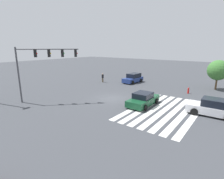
{
  "coord_description": "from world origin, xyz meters",
  "views": [
    {
      "loc": [
        -17.08,
        -12.87,
        6.5
      ],
      "look_at": [
        0.0,
        0.0,
        1.2
      ],
      "focal_mm": 28.0,
      "sensor_mm": 36.0,
      "label": 1
    }
  ],
  "objects_px": {
    "car_2": "(213,108)",
    "tree_corner_b": "(218,70)",
    "car_3": "(143,99)",
    "traffic_signal_mast": "(41,61)",
    "car_0": "(133,78)",
    "pedestrian": "(103,77)",
    "fire_hydrant": "(188,91)"
  },
  "relations": [
    {
      "from": "traffic_signal_mast",
      "to": "car_3",
      "type": "relative_size",
      "value": 1.37
    },
    {
      "from": "car_2",
      "to": "tree_corner_b",
      "type": "distance_m",
      "value": 12.37
    },
    {
      "from": "traffic_signal_mast",
      "to": "car_0",
      "type": "distance_m",
      "value": 17.14
    },
    {
      "from": "tree_corner_b",
      "to": "car_0",
      "type": "bearing_deg",
      "value": 102.72
    },
    {
      "from": "car_3",
      "to": "fire_hydrant",
      "type": "bearing_deg",
      "value": -18.62
    },
    {
      "from": "car_0",
      "to": "car_2",
      "type": "bearing_deg",
      "value": 61.12
    },
    {
      "from": "traffic_signal_mast",
      "to": "car_2",
      "type": "height_order",
      "value": "traffic_signal_mast"
    },
    {
      "from": "pedestrian",
      "to": "fire_hydrant",
      "type": "relative_size",
      "value": 1.92
    },
    {
      "from": "car_0",
      "to": "pedestrian",
      "type": "height_order",
      "value": "car_0"
    },
    {
      "from": "traffic_signal_mast",
      "to": "tree_corner_b",
      "type": "relative_size",
      "value": 1.42
    },
    {
      "from": "car_2",
      "to": "car_3",
      "type": "xyz_separation_m",
      "value": [
        -1.31,
        6.79,
        -0.11
      ]
    },
    {
      "from": "car_0",
      "to": "traffic_signal_mast",
      "type": "bearing_deg",
      "value": -5.36
    },
    {
      "from": "traffic_signal_mast",
      "to": "car_3",
      "type": "xyz_separation_m",
      "value": [
        5.93,
        -10.13,
        -4.24
      ]
    },
    {
      "from": "tree_corner_b",
      "to": "pedestrian",
      "type": "bearing_deg",
      "value": 109.15
    },
    {
      "from": "tree_corner_b",
      "to": "fire_hydrant",
      "type": "bearing_deg",
      "value": 151.26
    },
    {
      "from": "car_0",
      "to": "car_2",
      "type": "xyz_separation_m",
      "value": [
        -9.18,
        -14.22,
        -0.01
      ]
    },
    {
      "from": "tree_corner_b",
      "to": "car_3",
      "type": "bearing_deg",
      "value": 157.53
    },
    {
      "from": "car_2",
      "to": "car_3",
      "type": "distance_m",
      "value": 6.91
    },
    {
      "from": "traffic_signal_mast",
      "to": "car_0",
      "type": "relative_size",
      "value": 1.42
    },
    {
      "from": "car_0",
      "to": "car_2",
      "type": "relative_size",
      "value": 1.0
    },
    {
      "from": "tree_corner_b",
      "to": "fire_hydrant",
      "type": "xyz_separation_m",
      "value": [
        -5.03,
        2.76,
        -2.57
      ]
    },
    {
      "from": "traffic_signal_mast",
      "to": "car_0",
      "type": "xyz_separation_m",
      "value": [
        16.42,
        -2.7,
        -4.12
      ]
    },
    {
      "from": "fire_hydrant",
      "to": "traffic_signal_mast",
      "type": "bearing_deg",
      "value": 137.95
    },
    {
      "from": "car_0",
      "to": "car_3",
      "type": "distance_m",
      "value": 12.86
    },
    {
      "from": "car_0",
      "to": "car_2",
      "type": "distance_m",
      "value": 16.92
    },
    {
      "from": "fire_hydrant",
      "to": "pedestrian",
      "type": "bearing_deg",
      "value": 94.21
    },
    {
      "from": "pedestrian",
      "to": "tree_corner_b",
      "type": "relative_size",
      "value": 0.36
    },
    {
      "from": "car_3",
      "to": "pedestrian",
      "type": "xyz_separation_m",
      "value": [
        7.3,
        12.08,
        0.25
      ]
    },
    {
      "from": "traffic_signal_mast",
      "to": "tree_corner_b",
      "type": "height_order",
      "value": "traffic_signal_mast"
    },
    {
      "from": "car_0",
      "to": "tree_corner_b",
      "type": "height_order",
      "value": "tree_corner_b"
    },
    {
      "from": "pedestrian",
      "to": "fire_hydrant",
      "type": "height_order",
      "value": "pedestrian"
    },
    {
      "from": "traffic_signal_mast",
      "to": "car_0",
      "type": "bearing_deg",
      "value": 35.67
    }
  ]
}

